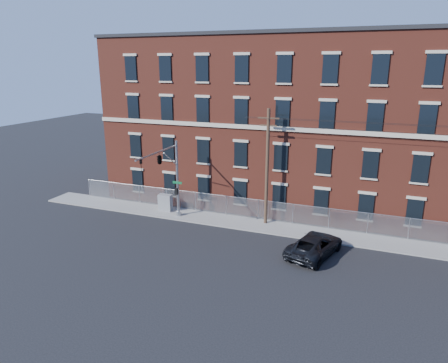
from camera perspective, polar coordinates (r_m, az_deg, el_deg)
ground at (r=31.82m, az=-0.41°, el=-9.06°), size 140.00×140.00×0.00m
sidewalk at (r=34.56m, az=21.92°, el=-8.07°), size 65.00×3.00×0.12m
mill_building at (r=41.10m, az=23.08°, el=7.31°), size 55.30×14.32×16.30m
chain_link_fence at (r=35.39m, az=22.08°, el=-5.77°), size 59.06×0.06×1.85m
traffic_signal_mast at (r=34.35m, az=-8.44°, el=2.22°), size 0.90×6.75×7.00m
utility_pole_near at (r=34.49m, az=6.09°, el=2.28°), size 1.80×0.28×10.00m
pickup_truck at (r=30.86m, az=12.64°, el=-8.72°), size 4.07×6.10×1.56m
utility_cabinet at (r=38.95m, az=-8.26°, el=-2.95°), size 1.30×0.68×1.60m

